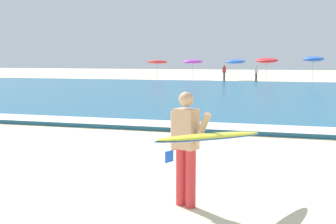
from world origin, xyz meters
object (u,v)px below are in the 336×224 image
object	(u,v)px
beach_umbrella_2	(235,62)
beach_umbrella_1	(193,62)
beach_umbrella_0	(157,62)
beachgoer_near_row_mid	(224,73)
beach_umbrella_4	(313,59)
beachgoer_near_row_left	(256,73)
beach_umbrella_3	(267,60)
surfer_with_board	(199,141)

from	to	relation	value
beach_umbrella_2	beach_umbrella_1	bearing A→B (deg)	-167.29
beach_umbrella_0	beachgoer_near_row_mid	bearing A→B (deg)	-3.40
beach_umbrella_2	beach_umbrella_4	bearing A→B (deg)	-16.77
beach_umbrella_2	beachgoer_near_row_left	size ratio (longest dim) A/B	1.38
beach_umbrella_1	beach_umbrella_3	size ratio (longest dim) A/B	0.90
beach_umbrella_3	beachgoer_near_row_left	world-z (taller)	beach_umbrella_3
beach_umbrella_4	beach_umbrella_0	bearing A→B (deg)	-179.84
surfer_with_board	beach_umbrella_4	world-z (taller)	beach_umbrella_4
beach_umbrella_4	beachgoer_near_row_mid	bearing A→B (deg)	-176.81
beach_umbrella_0	beachgoer_near_row_mid	xyz separation A→B (m)	(6.90, -0.41, -1.01)
beachgoer_near_row_left	beach_umbrella_0	bearing A→B (deg)	178.11
beach_umbrella_1	beachgoer_near_row_left	xyz separation A→B (m)	(6.56, -1.66, -1.04)
beach_umbrella_3	surfer_with_board	bearing A→B (deg)	-88.02
surfer_with_board	beach_umbrella_1	xyz separation A→B (m)	(-8.71, 37.56, 0.85)
beach_umbrella_0	beach_umbrella_1	size ratio (longest dim) A/B	0.99
surfer_with_board	beach_umbrella_1	bearing A→B (deg)	103.06
surfer_with_board	beachgoer_near_row_left	bearing A→B (deg)	93.43
beach_umbrella_2	beachgoer_near_row_mid	xyz separation A→B (m)	(-0.68, -2.70, -1.05)
beach_umbrella_2	beach_umbrella_3	distance (m)	3.60
beach_umbrella_2	beach_umbrella_3	xyz separation A→B (m)	(3.23, -1.60, 0.13)
beach_umbrella_0	beach_umbrella_4	world-z (taller)	beach_umbrella_4
beach_umbrella_2	beachgoer_near_row_left	world-z (taller)	beach_umbrella_2
beach_umbrella_2	beachgoer_near_row_mid	distance (m)	2.97
beach_umbrella_2	beachgoer_near_row_mid	size ratio (longest dim) A/B	1.38
beach_umbrella_0	beachgoer_near_row_left	size ratio (longest dim) A/B	1.33
beach_umbrella_1	beach_umbrella_2	world-z (taller)	beach_umbrella_2
beach_umbrella_4	beachgoer_near_row_mid	xyz separation A→B (m)	(-8.13, -0.45, -1.31)
beach_umbrella_3	beach_umbrella_4	distance (m)	4.27
beach_umbrella_1	beachgoer_near_row_mid	bearing A→B (deg)	-26.33
beachgoer_near_row_left	beach_umbrella_3	bearing A→B (deg)	49.32
surfer_with_board	beachgoer_near_row_mid	bearing A→B (deg)	98.23
beach_umbrella_2	beach_umbrella_4	size ratio (longest dim) A/B	0.88
beach_umbrella_1	beach_umbrella_4	xyz separation A→B (m)	(11.66, -1.29, 0.27)
surfer_with_board	beach_umbrella_3	xyz separation A→B (m)	(-1.27, 36.91, 0.99)
surfer_with_board	beach_umbrella_0	bearing A→B (deg)	108.45
beach_umbrella_4	beachgoer_near_row_mid	world-z (taller)	beach_umbrella_4
beachgoer_near_row_left	beachgoer_near_row_mid	world-z (taller)	same
beach_umbrella_0	beach_umbrella_4	size ratio (longest dim) A/B	0.85
surfer_with_board	beach_umbrella_1	size ratio (longest dim) A/B	1.19
beach_umbrella_1	beach_umbrella_4	size ratio (longest dim) A/B	0.86
surfer_with_board	beach_umbrella_0	xyz separation A→B (m)	(-12.08, 36.22, 0.82)
beach_umbrella_0	beachgoer_near_row_left	xyz separation A→B (m)	(9.93, -0.33, -1.01)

